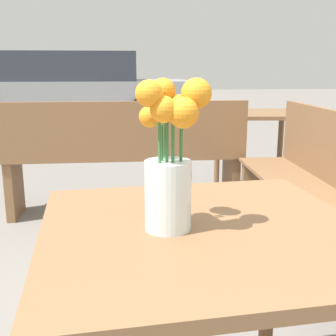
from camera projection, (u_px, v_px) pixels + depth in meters
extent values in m
cube|color=brown|center=(204.00, 232.00, 1.01)|extent=(0.82, 0.79, 0.03)
cylinder|color=brown|center=(76.00, 307.00, 1.33)|extent=(0.05, 0.05, 0.68)
cylinder|color=brown|center=(268.00, 287.00, 1.45)|extent=(0.05, 0.05, 0.68)
cylinder|color=silver|center=(168.00, 195.00, 0.97)|extent=(0.11, 0.11, 0.16)
cylinder|color=silver|center=(168.00, 209.00, 0.98)|extent=(0.10, 0.10, 0.09)
cylinder|color=#337038|center=(181.00, 166.00, 0.95)|extent=(0.01, 0.01, 0.28)
sphere|color=orange|center=(196.00, 93.00, 0.91)|extent=(0.07, 0.07, 0.07)
cylinder|color=#337038|center=(172.00, 169.00, 0.98)|extent=(0.01, 0.01, 0.25)
sphere|color=orange|center=(178.00, 106.00, 0.97)|extent=(0.05, 0.05, 0.05)
cylinder|color=#337038|center=(166.00, 162.00, 0.98)|extent=(0.01, 0.01, 0.29)
sphere|color=orange|center=(163.00, 91.00, 0.97)|extent=(0.06, 0.06, 0.06)
cylinder|color=#337038|center=(162.00, 175.00, 0.97)|extent=(0.01, 0.01, 0.23)
sphere|color=orange|center=(150.00, 117.00, 0.95)|extent=(0.05, 0.05, 0.05)
cylinder|color=#337038|center=(160.00, 167.00, 0.93)|extent=(0.01, 0.01, 0.29)
sphere|color=orange|center=(149.00, 94.00, 0.87)|extent=(0.06, 0.06, 0.06)
cylinder|color=#337038|center=(167.00, 173.00, 0.95)|extent=(0.01, 0.01, 0.26)
sphere|color=orange|center=(163.00, 109.00, 0.88)|extent=(0.06, 0.06, 0.06)
cylinder|color=#337038|center=(173.00, 175.00, 0.94)|extent=(0.01, 0.01, 0.24)
sphere|color=orange|center=(183.00, 113.00, 0.89)|extent=(0.07, 0.07, 0.07)
cube|color=brown|center=(323.00, 201.00, 2.05)|extent=(0.44, 1.97, 0.02)
cube|color=brown|center=(264.00, 191.00, 3.00)|extent=(0.33, 0.07, 0.43)
cube|color=brown|center=(125.00, 155.00, 3.11)|extent=(1.75, 0.39, 0.02)
cube|color=brown|center=(124.00, 130.00, 2.91)|extent=(1.74, 0.06, 0.40)
cube|color=brown|center=(14.00, 188.00, 3.09)|extent=(0.06, 0.32, 0.43)
cube|color=brown|center=(231.00, 182.00, 3.25)|extent=(0.06, 0.32, 0.43)
cube|color=brown|center=(257.00, 114.00, 3.55)|extent=(0.77, 0.73, 0.03)
cylinder|color=brown|center=(226.00, 162.00, 3.37)|extent=(0.05, 0.05, 0.68)
cylinder|color=brown|center=(299.00, 162.00, 3.38)|extent=(0.05, 0.05, 0.68)
cylinder|color=brown|center=(217.00, 149.00, 3.89)|extent=(0.05, 0.05, 0.68)
cylinder|color=brown|center=(280.00, 149.00, 3.90)|extent=(0.05, 0.05, 0.68)
cube|color=gray|center=(74.00, 99.00, 8.14)|extent=(4.45, 1.92, 0.69)
cube|color=#2D333D|center=(72.00, 66.00, 8.00)|extent=(2.47, 1.72, 0.52)
cylinder|color=black|center=(143.00, 104.00, 9.13)|extent=(0.60, 0.20, 0.60)
cylinder|color=black|center=(146.00, 112.00, 7.47)|extent=(0.60, 0.20, 0.60)
cylinder|color=black|center=(14.00, 105.00, 8.89)|extent=(0.60, 0.20, 0.60)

